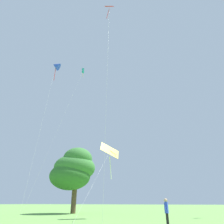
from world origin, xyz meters
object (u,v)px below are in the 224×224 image
Objects in this scene: kite_red_high at (109,15)px; person_near_tree at (167,210)px; kite_teal_box at (82,72)px; kite_blue_delta at (56,66)px; kite_yellow_diamond at (110,155)px; tree_left_oak at (73,170)px.

person_near_tree is at bearing -25.17° from kite_red_high.
kite_teal_box reaches higher than kite_blue_delta.
kite_yellow_diamond is 0.34× the size of kite_red_high.
kite_yellow_diamond is 23.56m from kite_blue_delta.
kite_red_high is (14.31, -16.27, -5.98)m from kite_teal_box.
kite_teal_box is at bearing 131.33° from kite_red_high.
person_near_tree is (5.22, -2.45, -22.10)m from kite_red_high.
tree_left_oak is at bearing 140.94° from person_near_tree.
kite_teal_box is 3.20× the size of tree_left_oak.
kite_yellow_diamond is at bearing 136.27° from person_near_tree.
kite_blue_delta is 15.86× the size of person_near_tree.
kite_yellow_diamond is at bearing -43.83° from kite_teal_box.
kite_yellow_diamond is (12.61, -12.11, -22.77)m from kite_teal_box.
kite_yellow_diamond is 0.92× the size of tree_left_oak.
person_near_tree is (19.53, -18.73, -28.08)m from kite_teal_box.
kite_teal_box is at bearing 85.64° from kite_blue_delta.
kite_red_high reaches higher than kite_yellow_diamond.
person_near_tree is at bearing -39.06° from tree_left_oak.
kite_blue_delta is at bearing 152.38° from person_near_tree.
kite_blue_delta reaches higher than person_near_tree.
kite_red_high reaches higher than person_near_tree.
kite_teal_box is at bearing 136.20° from person_near_tree.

